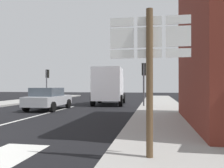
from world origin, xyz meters
TOP-DOWN VIEW (x-y plane):
  - ground_plane at (0.00, 10.00)m, footprint 80.00×80.00m
  - sidewalk_right at (6.65, 8.00)m, footprint 3.11×44.00m
  - lane_centre_stripe at (0.00, 6.00)m, footprint 0.16×12.00m
  - lane_turn_arrow at (2.80, -1.00)m, footprint 1.20×2.20m
  - sedan_far at (-0.80, 9.10)m, footprint 1.98×4.21m
  - delivery_truck at (2.40, 13.97)m, footprint 2.74×5.12m
  - route_sign_post at (6.06, -0.94)m, footprint 1.66×0.14m
  - traffic_light_far_left at (-5.39, 18.78)m, footprint 0.30×0.49m
  - traffic_light_near_right at (5.39, 11.82)m, footprint 0.30×0.49m

SIDE VIEW (x-z plane):
  - ground_plane at x=0.00m, z-range 0.00..0.00m
  - lane_centre_stripe at x=0.00m, z-range 0.00..0.01m
  - lane_turn_arrow at x=2.80m, z-range 0.00..0.01m
  - sidewalk_right at x=6.65m, z-range 0.00..0.14m
  - sedan_far at x=-0.80m, z-range 0.03..1.50m
  - delivery_truck at x=2.40m, z-range 0.13..3.18m
  - route_sign_post at x=6.06m, z-range 0.40..3.60m
  - traffic_light_near_right at x=5.39m, z-range 0.78..4.04m
  - traffic_light_far_left at x=-5.39m, z-range 0.81..4.16m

